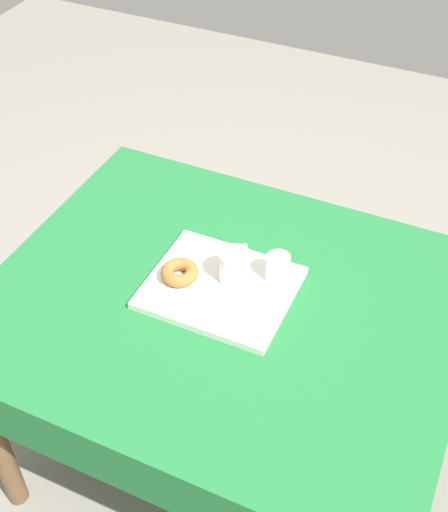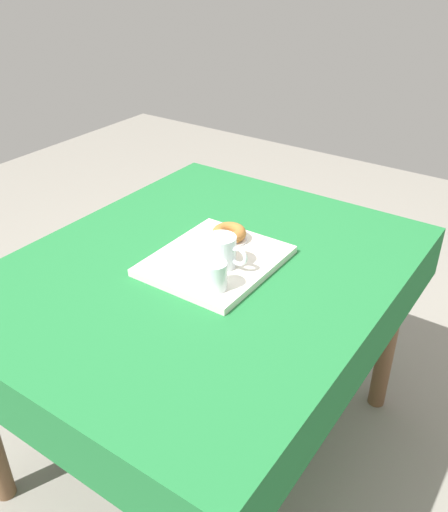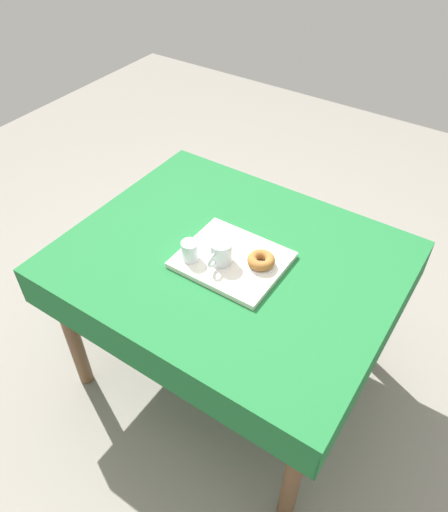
{
  "view_description": "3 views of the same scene",
  "coord_description": "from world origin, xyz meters",
  "px_view_note": "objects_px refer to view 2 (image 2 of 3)",
  "views": [
    {
      "loc": [
        0.54,
        -1.17,
        2.11
      ],
      "look_at": [
        -0.05,
        0.1,
        0.83
      ],
      "focal_mm": 48.3,
      "sensor_mm": 36.0,
      "label": 1
    },
    {
      "loc": [
        1.09,
        0.82,
        1.61
      ],
      "look_at": [
        0.02,
        0.09,
        0.83
      ],
      "focal_mm": 38.42,
      "sensor_mm": 36.0,
      "label": 2
    },
    {
      "loc": [
        -0.75,
        1.17,
        2.05
      ],
      "look_at": [
        -0.01,
        0.07,
        0.82
      ],
      "focal_mm": 34.28,
      "sensor_mm": 36.0,
      "label": 3
    }
  ],
  "objects_px": {
    "water_glass_near": "(215,277)",
    "sugar_donut_left": "(228,233)",
    "dining_table": "(204,292)",
    "tea_mug_left": "(222,253)",
    "serving_tray": "(216,261)",
    "donut_plate_left": "(228,239)"
  },
  "relations": [
    {
      "from": "dining_table",
      "to": "water_glass_near",
      "type": "bearing_deg",
      "value": 47.81
    },
    {
      "from": "dining_table",
      "to": "tea_mug_left",
      "type": "bearing_deg",
      "value": 88.61
    },
    {
      "from": "serving_tray",
      "to": "water_glass_near",
      "type": "xyz_separation_m",
      "value": [
        0.13,
        0.09,
        0.05
      ]
    },
    {
      "from": "serving_tray",
      "to": "tea_mug_left",
      "type": "relative_size",
      "value": 3.04
    },
    {
      "from": "serving_tray",
      "to": "sugar_donut_left",
      "type": "bearing_deg",
      "value": -164.95
    },
    {
      "from": "serving_tray",
      "to": "sugar_donut_left",
      "type": "relative_size",
      "value": 3.73
    },
    {
      "from": "tea_mug_left",
      "to": "serving_tray",
      "type": "bearing_deg",
      "value": -122.84
    },
    {
      "from": "tea_mug_left",
      "to": "water_glass_near",
      "type": "xyz_separation_m",
      "value": [
        0.1,
        0.05,
        -0.01
      ]
    },
    {
      "from": "serving_tray",
      "to": "donut_plate_left",
      "type": "height_order",
      "value": "donut_plate_left"
    },
    {
      "from": "donut_plate_left",
      "to": "tea_mug_left",
      "type": "bearing_deg",
      "value": 27.2
    },
    {
      "from": "dining_table",
      "to": "sugar_donut_left",
      "type": "distance_m",
      "value": 0.2
    },
    {
      "from": "serving_tray",
      "to": "tea_mug_left",
      "type": "height_order",
      "value": "tea_mug_left"
    },
    {
      "from": "tea_mug_left",
      "to": "sugar_donut_left",
      "type": "bearing_deg",
      "value": -152.8
    },
    {
      "from": "tea_mug_left",
      "to": "sugar_donut_left",
      "type": "xyz_separation_m",
      "value": [
        -0.14,
        -0.07,
        -0.02
      ]
    },
    {
      "from": "tea_mug_left",
      "to": "dining_table",
      "type": "bearing_deg",
      "value": -91.39
    },
    {
      "from": "sugar_donut_left",
      "to": "tea_mug_left",
      "type": "bearing_deg",
      "value": 27.2
    },
    {
      "from": "water_glass_near",
      "to": "sugar_donut_left",
      "type": "relative_size",
      "value": 0.75
    },
    {
      "from": "sugar_donut_left",
      "to": "water_glass_near",
      "type": "bearing_deg",
      "value": 26.52
    },
    {
      "from": "water_glass_near",
      "to": "sugar_donut_left",
      "type": "distance_m",
      "value": 0.27
    },
    {
      "from": "tea_mug_left",
      "to": "sugar_donut_left",
      "type": "height_order",
      "value": "tea_mug_left"
    },
    {
      "from": "water_glass_near",
      "to": "serving_tray",
      "type": "bearing_deg",
      "value": -145.25
    },
    {
      "from": "dining_table",
      "to": "donut_plate_left",
      "type": "height_order",
      "value": "donut_plate_left"
    }
  ]
}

